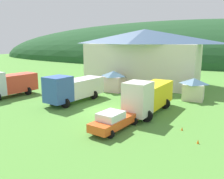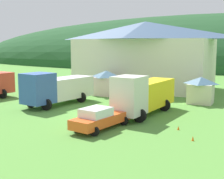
% 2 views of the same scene
% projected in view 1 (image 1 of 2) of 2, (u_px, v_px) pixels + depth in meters
% --- Properties ---
extents(ground_plane, '(200.00, 200.00, 0.00)m').
position_uv_depth(ground_plane, '(104.00, 111.00, 25.15)').
color(ground_plane, '#518C38').
extents(forested_hill_backdrop, '(178.54, 60.00, 29.52)m').
position_uv_depth(forested_hill_backdrop, '(192.00, 61.00, 88.40)').
color(forested_hill_backdrop, '#1E4723').
rests_on(forested_hill_backdrop, ground).
extents(depot_building, '(19.20, 11.11, 9.29)m').
position_uv_depth(depot_building, '(144.00, 56.00, 40.17)').
color(depot_building, silver).
rests_on(depot_building, ground).
extents(play_shed_cream, '(2.68, 2.57, 2.80)m').
position_uv_depth(play_shed_cream, '(194.00, 89.00, 29.75)').
color(play_shed_cream, beige).
rests_on(play_shed_cream, ground).
extents(play_shed_pink, '(2.99, 2.78, 3.03)m').
position_uv_depth(play_shed_pink, '(114.00, 81.00, 34.92)').
color(play_shed_pink, beige).
rests_on(play_shed_pink, ground).
extents(tow_truck_silver, '(4.05, 7.64, 3.50)m').
position_uv_depth(tow_truck_silver, '(7.00, 83.00, 31.25)').
color(tow_truck_silver, silver).
rests_on(tow_truck_silver, ground).
extents(box_truck_blue, '(4.06, 8.57, 3.46)m').
position_uv_depth(box_truck_blue, '(73.00, 88.00, 28.63)').
color(box_truck_blue, '#3356AD').
rests_on(box_truck_blue, ground).
extents(flatbed_truck_yellow, '(3.55, 8.60, 3.66)m').
position_uv_depth(flatbed_truck_yellow, '(148.00, 96.00, 24.23)').
color(flatbed_truck_yellow, silver).
rests_on(flatbed_truck_yellow, ground).
extents(service_pickup_orange, '(2.84, 5.54, 1.66)m').
position_uv_depth(service_pickup_orange, '(114.00, 120.00, 19.87)').
color(service_pickup_orange, '#F25720').
rests_on(service_pickup_orange, ground).
extents(traffic_cone_near_pickup, '(0.36, 0.36, 0.59)m').
position_uv_depth(traffic_cone_near_pickup, '(182.00, 130.00, 19.86)').
color(traffic_cone_near_pickup, orange).
rests_on(traffic_cone_near_pickup, ground).
extents(traffic_cone_mid_row, '(0.36, 0.36, 0.64)m').
position_uv_depth(traffic_cone_mid_row, '(198.00, 144.00, 17.30)').
color(traffic_cone_mid_row, orange).
rests_on(traffic_cone_mid_row, ground).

